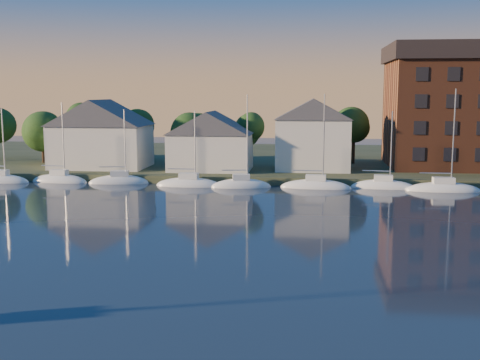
# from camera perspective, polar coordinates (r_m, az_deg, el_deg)

# --- Properties ---
(ground) EXTENTS (260.00, 260.00, 0.00)m
(ground) POSITION_cam_1_polar(r_m,az_deg,el_deg) (28.38, -9.85, -16.03)
(ground) COLOR black
(ground) RESTS_ON ground
(shoreline_land) EXTENTS (160.00, 50.00, 2.00)m
(shoreline_land) POSITION_cam_1_polar(r_m,az_deg,el_deg) (100.71, 2.28, 1.66)
(shoreline_land) COLOR #2D3720
(shoreline_land) RESTS_ON ground
(wooden_dock) EXTENTS (120.00, 3.00, 1.00)m
(wooden_dock) POSITION_cam_1_polar(r_m,az_deg,el_deg) (78.00, 0.99, -0.28)
(wooden_dock) COLOR brown
(wooden_dock) RESTS_ON ground
(clubhouse_west) EXTENTS (13.65, 9.45, 9.64)m
(clubhouse_west) POSITION_cam_1_polar(r_m,az_deg,el_deg) (88.06, -13.04, 4.38)
(clubhouse_west) COLOR silver
(clubhouse_west) RESTS_ON shoreline_land
(clubhouse_centre) EXTENTS (11.55, 8.40, 8.08)m
(clubhouse_centre) POSITION_cam_1_polar(r_m,az_deg,el_deg) (83.12, -2.79, 3.81)
(clubhouse_centre) COLOR silver
(clubhouse_centre) RESTS_ON shoreline_land
(clubhouse_east) EXTENTS (10.50, 8.40, 9.80)m
(clubhouse_east) POSITION_cam_1_polar(r_m,az_deg,el_deg) (83.94, 6.93, 4.40)
(clubhouse_east) COLOR silver
(clubhouse_east) RESTS_ON shoreline_land
(tree_line) EXTENTS (93.40, 5.40, 8.90)m
(tree_line) POSITION_cam_1_polar(r_m,az_deg,el_deg) (88.04, 3.01, 5.39)
(tree_line) COLOR #332517
(tree_line) RESTS_ON shoreline_land
(moored_fleet) EXTENTS (71.50, 2.40, 12.05)m
(moored_fleet) POSITION_cam_1_polar(r_m,az_deg,el_deg) (76.25, -5.23, -0.43)
(moored_fleet) COLOR white
(moored_fleet) RESTS_ON ground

